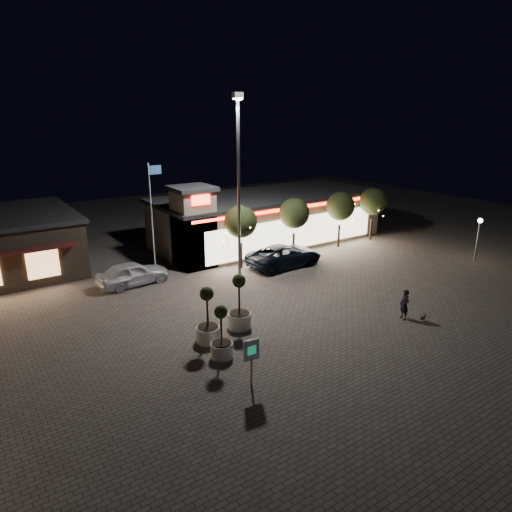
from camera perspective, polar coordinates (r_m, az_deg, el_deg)
ground at (r=24.09m, az=4.14°, el=-10.36°), size 90.00×90.00×0.00m
retail_building at (r=40.66m, az=1.07°, el=4.77°), size 20.40×8.40×6.10m
floodlight_pole at (r=29.28m, az=-2.18°, el=9.26°), size 0.60×0.40×12.38m
flagpole at (r=32.40m, az=-12.78°, el=5.57°), size 0.95×0.10×8.00m
lamp_post_east at (r=39.14m, az=26.07°, el=2.80°), size 0.36×0.36×3.48m
string_tree_a at (r=33.48m, az=-1.92°, el=4.31°), size 2.42×2.42×4.79m
string_tree_b at (r=36.31m, az=4.80°, el=5.32°), size 2.42×2.42×4.79m
string_tree_c at (r=39.58m, az=10.50°, el=6.12°), size 2.42×2.42×4.79m
string_tree_d at (r=42.43m, az=14.41°, el=6.63°), size 2.42×2.42×4.79m
pickup_truck at (r=34.67m, az=3.59°, el=0.08°), size 6.05×2.85×1.67m
white_sedan at (r=31.96m, az=-15.15°, el=-2.11°), size 4.92×2.27×1.63m
pedestrian at (r=27.18m, az=18.08°, el=-5.80°), size 0.56×0.73×1.77m
dog at (r=27.53m, az=20.21°, el=-7.09°), size 0.53×0.30×0.28m
planter_left at (r=23.56m, az=-6.04°, el=-8.57°), size 1.22×1.22×3.00m
planter_mid at (r=22.16m, az=-4.32°, el=-10.60°), size 1.09×1.09×2.68m
planter_right at (r=24.84m, az=-2.09°, el=-6.95°), size 1.26×1.26×3.10m
valet_sign at (r=19.63m, az=-0.58°, el=-12.15°), size 0.73×0.16×2.21m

